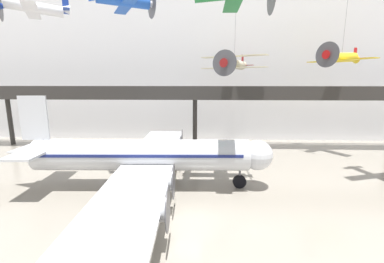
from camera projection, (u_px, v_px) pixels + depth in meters
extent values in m
plane|color=gray|center=(185.00, 220.00, 19.37)|extent=(260.00, 260.00, 0.00)
cube|color=white|center=(196.00, 62.00, 45.37)|extent=(140.00, 3.00, 27.24)
cube|color=#2D2B28|center=(195.00, 96.00, 38.87)|extent=(110.00, 3.20, 0.90)
cube|color=#2D2B28|center=(194.00, 90.00, 37.17)|extent=(110.00, 0.12, 1.10)
cylinder|color=#2D2B28|center=(10.00, 122.00, 41.94)|extent=(0.70, 0.70, 7.61)
cylinder|color=#2D2B28|center=(195.00, 123.00, 40.63)|extent=(0.70, 0.70, 7.61)
cylinder|color=silver|center=(142.00, 155.00, 24.60)|extent=(20.40, 3.72, 2.97)
sphere|color=silver|center=(257.00, 155.00, 24.53)|extent=(2.91, 2.91, 2.91)
cone|color=silver|center=(26.00, 152.00, 24.64)|extent=(3.96, 2.87, 2.73)
cube|color=navy|center=(142.00, 152.00, 24.55)|extent=(18.98, 3.72, 0.27)
cube|color=silver|center=(160.00, 142.00, 32.55)|extent=(5.20, 13.15, 0.28)
cube|color=silver|center=(129.00, 199.00, 16.90)|extent=(5.20, 13.15, 0.28)
cylinder|color=silver|center=(169.00, 148.00, 29.73)|extent=(2.41, 1.51, 1.43)
cylinder|color=#4C4C51|center=(180.00, 148.00, 29.72)|extent=(0.16, 2.71, 2.71)
cylinder|color=silver|center=(172.00, 139.00, 34.06)|extent=(2.41, 1.51, 1.43)
cylinder|color=#4C4C51|center=(182.00, 139.00, 34.06)|extent=(0.16, 2.71, 2.71)
cylinder|color=silver|center=(157.00, 181.00, 19.68)|extent=(2.41, 1.51, 1.43)
cylinder|color=#4C4C51|center=(174.00, 181.00, 19.67)|extent=(0.16, 2.71, 2.71)
cylinder|color=silver|center=(146.00, 210.00, 15.35)|extent=(2.41, 1.51, 1.43)
cylinder|color=#4C4C51|center=(168.00, 210.00, 15.34)|extent=(0.16, 2.71, 2.71)
cube|color=silver|center=(34.00, 118.00, 23.99)|extent=(2.60, 0.30, 4.16)
cube|color=silver|center=(41.00, 149.00, 24.56)|extent=(2.88, 7.81, 0.20)
cylinder|color=#4C4C51|center=(240.00, 176.00, 24.94)|extent=(0.20, 0.20, 1.21)
cylinder|color=black|center=(239.00, 182.00, 25.05)|extent=(1.31, 0.43, 1.30)
cylinder|color=#4C4C51|center=(149.00, 167.00, 27.33)|extent=(0.20, 0.20, 1.21)
cylinder|color=black|center=(150.00, 173.00, 27.45)|extent=(1.31, 0.43, 1.30)
cylinder|color=#4C4C51|center=(140.00, 185.00, 22.67)|extent=(0.20, 0.20, 1.21)
cylinder|color=black|center=(141.00, 192.00, 22.79)|extent=(1.31, 0.43, 1.30)
cylinder|color=silver|center=(35.00, 8.00, 29.78)|extent=(5.89, 4.00, 1.66)
cone|color=navy|center=(2.00, 6.00, 28.46)|extent=(1.40, 1.45, 1.11)
cylinder|color=#4C4C51|center=(0.00, 6.00, 28.37)|extent=(1.59, 2.84, 3.22)
cone|color=silver|center=(63.00, 9.00, 31.01)|extent=(1.97, 1.73, 1.16)
cube|color=silver|center=(32.00, 11.00, 29.69)|extent=(5.63, 8.61, 0.10)
cube|color=navy|center=(66.00, 4.00, 31.06)|extent=(0.67, 0.40, 1.48)
cube|color=navy|center=(66.00, 11.00, 31.20)|extent=(2.19, 3.17, 0.06)
cylinder|color=beige|center=(234.00, 64.00, 37.12)|extent=(4.15, 6.31, 1.42)
cone|color=maroon|center=(225.00, 63.00, 34.28)|extent=(1.55, 1.49, 1.19)
cylinder|color=#4C4C51|center=(224.00, 63.00, 34.09)|extent=(3.08, 1.63, 3.45)
cone|color=beige|center=(241.00, 65.00, 39.77)|extent=(1.80, 2.06, 1.15)
cube|color=beige|center=(233.00, 56.00, 36.59)|extent=(9.30, 5.87, 0.10)
cube|color=beige|center=(233.00, 68.00, 36.89)|extent=(9.30, 5.87, 0.10)
cube|color=maroon|center=(243.00, 60.00, 39.95)|extent=(0.41, 0.72, 1.59)
cube|color=maroon|center=(242.00, 65.00, 40.11)|extent=(3.42, 2.29, 0.06)
cylinder|color=slate|center=(235.00, 25.00, 36.09)|extent=(0.04, 0.04, 9.46)
cylinder|color=yellow|center=(342.00, 58.00, 34.81)|extent=(5.74, 4.38, 1.61)
cone|color=red|center=(328.00, 55.00, 33.18)|extent=(1.45, 1.48, 1.12)
cylinder|color=#4C4C51|center=(327.00, 55.00, 33.07)|extent=(1.82, 2.71, 3.23)
cone|color=yellow|center=(353.00, 60.00, 36.32)|extent=(1.98, 1.80, 1.15)
cube|color=yellow|center=(340.00, 60.00, 34.69)|extent=(6.23, 8.36, 0.10)
cube|color=red|center=(355.00, 53.00, 36.33)|extent=(0.64, 0.45, 1.49)
cube|color=red|center=(355.00, 59.00, 36.47)|extent=(2.39, 3.10, 0.06)
cylinder|color=slate|center=(346.00, 18.00, 33.84)|extent=(0.04, 0.04, 8.81)
cylinder|color=#1E4CAD|center=(123.00, 1.00, 24.90)|extent=(4.99, 3.32, 1.08)
cone|color=white|center=(150.00, 4.00, 26.02)|extent=(1.19, 1.23, 0.95)
cylinder|color=#4C4C51|center=(152.00, 4.00, 26.10)|extent=(1.32, 2.44, 2.74)
cube|color=#1E4CAD|center=(127.00, 5.00, 25.09)|extent=(4.71, 7.37, 0.10)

